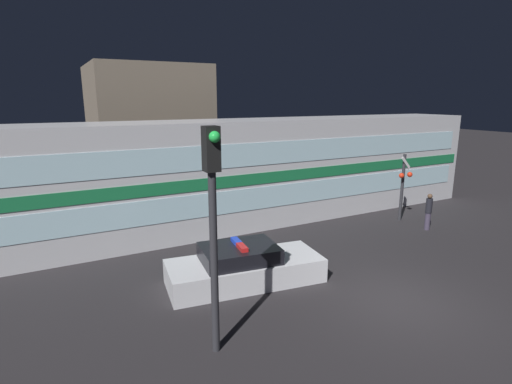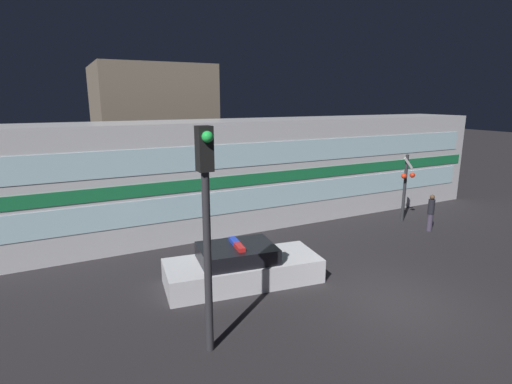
{
  "view_description": "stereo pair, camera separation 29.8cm",
  "coord_description": "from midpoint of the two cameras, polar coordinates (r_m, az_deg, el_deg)",
  "views": [
    {
      "loc": [
        -8.19,
        -7.01,
        5.46
      ],
      "look_at": [
        -1.34,
        5.75,
        2.06
      ],
      "focal_mm": 28.0,
      "sensor_mm": 36.0,
      "label": 1
    },
    {
      "loc": [
        -7.92,
        -7.15,
        5.46
      ],
      "look_at": [
        -1.34,
        5.75,
        2.06
      ],
      "focal_mm": 28.0,
      "sensor_mm": 36.0,
      "label": 2
    }
  ],
  "objects": [
    {
      "name": "building_left",
      "position": [
        24.73,
        -15.47,
        8.54
      ],
      "size": [
        6.19,
        6.3,
        7.28
      ],
      "color": "#726656",
      "rests_on": "ground_plane"
    },
    {
      "name": "ground_plane",
      "position": [
        12.03,
        18.78,
        -14.51
      ],
      "size": [
        120.0,
        120.0,
        0.0
      ],
      "primitive_type": "plane",
      "color": "#262326"
    },
    {
      "name": "police_car",
      "position": [
        12.27,
        -2.44,
        -10.67
      ],
      "size": [
        4.84,
        2.41,
        1.3
      ],
      "rotation": [
        0.0,
        0.0,
        -0.13
      ],
      "color": "silver",
      "rests_on": "ground_plane"
    },
    {
      "name": "traffic_light_corner",
      "position": [
        8.22,
        -7.19,
        -3.13
      ],
      "size": [
        0.3,
        0.46,
        4.94
      ],
      "color": "#2D2D33",
      "rests_on": "ground_plane"
    },
    {
      "name": "train",
      "position": [
        18.0,
        0.58,
        3.07
      ],
      "size": [
        22.63,
        3.06,
        4.57
      ],
      "color": "silver",
      "rests_on": "ground_plane"
    },
    {
      "name": "crossing_signal_near",
      "position": [
        19.06,
        19.88,
        1.18
      ],
      "size": [
        0.75,
        0.33,
        3.05
      ],
      "color": "#2D2D33",
      "rests_on": "ground_plane"
    },
    {
      "name": "pedestrian",
      "position": [
        18.31,
        22.99,
        -2.57
      ],
      "size": [
        0.26,
        0.26,
        1.57
      ],
      "color": "#3F384C",
      "rests_on": "ground_plane"
    }
  ]
}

